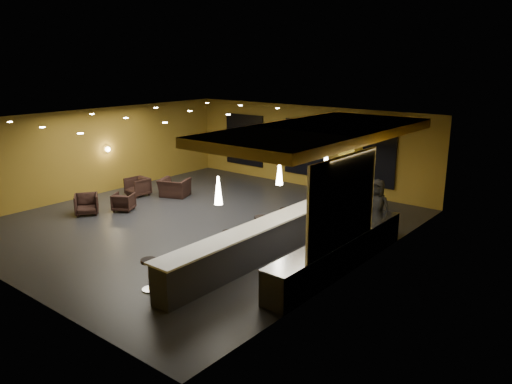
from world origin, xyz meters
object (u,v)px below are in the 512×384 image
Objects in this scene: staff_b at (350,207)px; bar_stool_3 at (261,226)px; bar_stool_1 at (200,255)px; pendant_1 at (279,173)px; armchair_b at (124,202)px; bar_stool_2 at (229,240)px; armchair_a at (86,204)px; armchair_c at (138,187)px; bar_stool_0 at (149,270)px; bar_counter at (268,240)px; pendant_2 at (326,159)px; column at (350,169)px; armchair_d at (174,188)px; staff_c at (376,208)px; staff_a at (336,212)px; prep_counter at (339,254)px; pendant_0 at (218,190)px; bar_stool_4 at (285,216)px; bar_stool_5 at (315,208)px.

staff_b is 3.02m from bar_stool_3.
pendant_1 is at bearing 73.90° from bar_stool_1.
staff_b reaches higher than bar_stool_1.
bar_stool_2 is at bearing 141.55° from armchair_b.
armchair_c is at bearing 47.27° from armchair_a.
bar_stool_0 is at bearing -96.30° from staff_b.
bar_stool_2 is 0.88× the size of bar_stool_3.
staff_b reaches higher than armchair_c.
pendant_2 is (0.00, 3.00, 1.85)m from bar_counter.
column reaches higher than armchair_b.
staff_c is at bearing 163.56° from armchair_d.
staff_a is 6.48m from bar_stool_0.
bar_stool_1 is (-2.72, -2.48, 0.06)m from prep_counter.
pendant_2 is (0.00, 5.00, 0.00)m from pendant_0.
staff_a is 1.84× the size of armchair_a.
staff_c is (1.60, 5.44, -1.43)m from pendant_0.
pendant_2 is 5.36m from bar_stool_1.
pendant_2 is 0.94× the size of bar_stool_4.
pendant_0 reaches higher than bar_stool_1.
staff_c is at bearing 61.43° from pendant_1.
pendant_0 is at bearing 124.05° from armchair_d.
pendant_0 is 5.11m from staff_a.
column is 4.29× the size of armchair_a.
bar_counter is 10.72× the size of bar_stool_2.
bar_stool_1 is at bearing -90.22° from bar_stool_5.
staff_c is at bearing 13.35° from armchair_c.
column reaches higher than armchair_c.
armchair_a is at bearing -146.54° from bar_stool_5.
bar_counter is at bearing -90.00° from pendant_1.
staff_b is 6.94m from bar_stool_0.
staff_b reaches higher than bar_stool_5.
pendant_0 is 2.45m from bar_stool_2.
staff_c is 2.88m from bar_stool_4.
prep_counter is 4.75m from column.
armchair_d is at bearing -164.16° from column.
prep_counter reaches higher than bar_stool_4.
column is 5.00× the size of pendant_2.
staff_b reaches higher than bar_counter.
bar_stool_5 is (0.24, 7.03, -0.04)m from bar_stool_0.
staff_a is 0.81× the size of staff_c.
armchair_b is (0.68, 1.11, -0.04)m from armchair_a.
bar_stool_0 is 2.80m from bar_stool_2.
staff_c is 3.67m from bar_stool_3.
pendant_0 is 5.00m from pendant_2.
pendant_0 is 5.85m from staff_c.
bar_stool_4 is 1.01× the size of bar_stool_5.
pendant_2 is at bearing 81.82° from bar_stool_0.
prep_counter is at bearing 53.65° from bar_stool_0.
prep_counter reaches higher than armchair_d.
bar_stool_2 is at bearing 123.73° from pendant_0.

